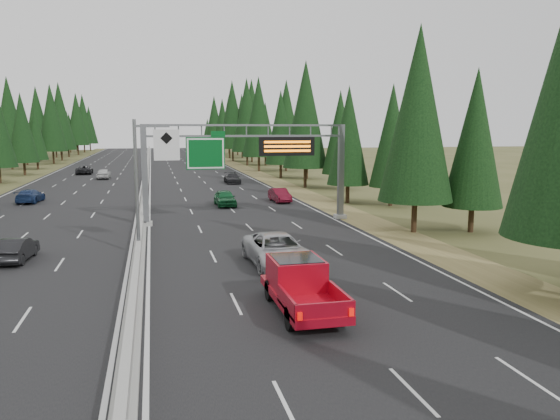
{
  "coord_description": "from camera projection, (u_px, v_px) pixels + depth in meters",
  "views": [
    {
      "loc": [
        0.94,
        -7.95,
        7.53
      ],
      "look_at": [
        7.49,
        20.0,
        3.24
      ],
      "focal_mm": 35.0,
      "sensor_mm": 36.0,
      "label": 1
    }
  ],
  "objects": [
    {
      "name": "tree_row_right",
      "position": [
        294.0,
        117.0,
        80.73
      ],
      "size": [
        11.73,
        242.48,
        18.84
      ],
      "color": "black",
      "rests_on": "ground"
    },
    {
      "name": "car_onc_far",
      "position": [
        85.0,
        170.0,
        90.4
      ],
      "size": [
        2.47,
        5.27,
        1.46
      ],
      "primitive_type": "imported",
      "rotation": [
        0.0,
        0.0,
        3.15
      ],
      "color": "black",
      "rests_on": "road"
    },
    {
      "name": "car_ahead_green",
      "position": [
        225.0,
        198.0,
        53.06
      ],
      "size": [
        1.89,
        4.54,
        1.54
      ],
      "primitive_type": "imported",
      "rotation": [
        0.0,
        0.0,
        0.02
      ],
      "color": "#155F2F",
      "rests_on": "road"
    },
    {
      "name": "silver_minivan",
      "position": [
        277.0,
        250.0,
        29.83
      ],
      "size": [
        3.14,
        6.39,
        1.74
      ],
      "primitive_type": "imported",
      "rotation": [
        0.0,
        0.0,
        0.04
      ],
      "color": "#B0B0B5",
      "rests_on": "road"
    },
    {
      "name": "car_ahead_white",
      "position": [
        193.0,
        158.0,
        125.94
      ],
      "size": [
        2.55,
        5.29,
        1.45
      ],
      "primitive_type": "imported",
      "rotation": [
        0.0,
        0.0,
        0.03
      ],
      "color": "silver",
      "rests_on": "road"
    },
    {
      "name": "shoulder_left",
      "position": [
        24.0,
        179.0,
        81.57
      ],
      "size": [
        3.6,
        260.0,
        0.06
      ],
      "primitive_type": "cube",
      "color": "#464922",
      "rests_on": "ground"
    },
    {
      "name": "car_onc_white",
      "position": [
        104.0,
        174.0,
        81.76
      ],
      "size": [
        1.92,
        4.63,
        1.57
      ],
      "primitive_type": "imported",
      "rotation": [
        0.0,
        0.0,
        3.13
      ],
      "color": "beige",
      "rests_on": "road"
    },
    {
      "name": "sign_gantry",
      "position": [
        255.0,
        157.0,
        43.37
      ],
      "size": [
        16.75,
        0.98,
        7.8
      ],
      "color": "slate",
      "rests_on": "road"
    },
    {
      "name": "median_barrier",
      "position": [
        146.0,
        174.0,
        85.53
      ],
      "size": [
        0.7,
        260.0,
        0.85
      ],
      "color": "gray",
      "rests_on": "road"
    },
    {
      "name": "shoulder_right",
      "position": [
        258.0,
        175.0,
        89.6
      ],
      "size": [
        3.6,
        260.0,
        0.06
      ],
      "primitive_type": "cube",
      "color": "olive",
      "rests_on": "ground"
    },
    {
      "name": "car_ahead_far",
      "position": [
        163.0,
        154.0,
        148.82
      ],
      "size": [
        2.08,
        4.39,
        1.45
      ],
      "primitive_type": "imported",
      "rotation": [
        0.0,
        0.0,
        -0.09
      ],
      "color": "black",
      "rests_on": "road"
    },
    {
      "name": "hov_sign_pole",
      "position": [
        146.0,
        177.0,
        32.03
      ],
      "size": [
        2.8,
        0.5,
        8.0
      ],
      "color": "slate",
      "rests_on": "road"
    },
    {
      "name": "red_pickup",
      "position": [
        299.0,
        282.0,
        22.74
      ],
      "size": [
        2.25,
        6.29,
        2.05
      ],
      "color": "black",
      "rests_on": "road"
    },
    {
      "name": "car_ahead_dkred",
      "position": [
        280.0,
        195.0,
        56.0
      ],
      "size": [
        1.69,
        4.27,
        1.38
      ],
      "primitive_type": "imported",
      "rotation": [
        0.0,
        0.0,
        0.06
      ],
      "color": "maroon",
      "rests_on": "road"
    },
    {
      "name": "car_onc_blue",
      "position": [
        30.0,
        196.0,
        55.42
      ],
      "size": [
        2.34,
        4.88,
        1.37
      ],
      "primitive_type": "imported",
      "rotation": [
        0.0,
        0.0,
        3.05
      ],
      "color": "navy",
      "rests_on": "road"
    },
    {
      "name": "car_ahead_dkgrey",
      "position": [
        232.0,
        178.0,
        75.13
      ],
      "size": [
        1.95,
        4.79,
        1.39
      ],
      "primitive_type": "imported",
      "rotation": [
        0.0,
        0.0,
        -0.0
      ],
      "color": "black",
      "rests_on": "road"
    },
    {
      "name": "road",
      "position": [
        147.0,
        177.0,
        85.58
      ],
      "size": [
        32.0,
        260.0,
        0.08
      ],
      "primitive_type": "cube",
      "color": "black",
      "rests_on": "ground"
    },
    {
      "name": "car_onc_near",
      "position": [
        17.0,
        249.0,
        30.94
      ],
      "size": [
        1.74,
        4.17,
        1.34
      ],
      "primitive_type": "imported",
      "rotation": [
        0.0,
        0.0,
        3.06
      ],
      "color": "black",
      "rests_on": "road"
    }
  ]
}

